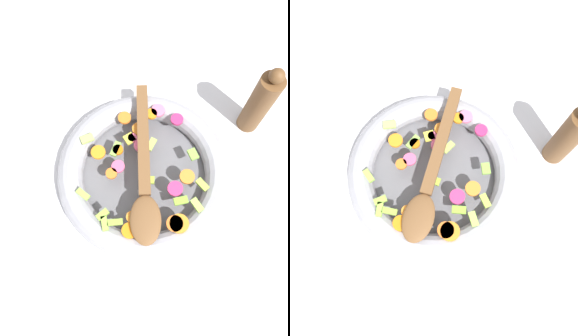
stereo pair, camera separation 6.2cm
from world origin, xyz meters
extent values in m
plane|color=silver|center=(0.00, 0.00, 0.00)|extent=(4.00, 4.00, 0.00)
cylinder|color=slate|center=(0.00, 0.00, 0.01)|extent=(0.29, 0.29, 0.01)
torus|color=#9E9EA5|center=(0.00, 0.00, 0.03)|extent=(0.34, 0.34, 0.05)
cylinder|color=orange|center=(-0.12, -0.02, 0.05)|extent=(0.05, 0.05, 0.01)
cylinder|color=orange|center=(0.01, 0.06, 0.05)|extent=(0.02, 0.02, 0.01)
cylinder|color=orange|center=(-0.08, 0.05, 0.05)|extent=(0.03, 0.03, 0.01)
cylinder|color=orange|center=(0.08, -0.02, 0.05)|extent=(0.03, 0.03, 0.01)
cylinder|color=orange|center=(-0.05, -0.07, 0.05)|extent=(0.03, 0.03, 0.01)
cylinder|color=orange|center=(0.11, 0.00, 0.05)|extent=(0.04, 0.04, 0.01)
cylinder|color=orange|center=(0.05, 0.03, 0.05)|extent=(0.02, 0.02, 0.01)
cylinder|color=orange|center=(-0.10, 0.07, 0.05)|extent=(0.04, 0.04, 0.01)
cylinder|color=orange|center=(-0.12, -0.01, 0.05)|extent=(0.04, 0.04, 0.01)
cylinder|color=orange|center=(0.10, -0.05, 0.05)|extent=(0.03, 0.03, 0.01)
cylinder|color=orange|center=(0.06, 0.07, 0.05)|extent=(0.03, 0.03, 0.01)
cube|color=#95CC46|center=(-0.08, 0.10, 0.05)|extent=(0.03, 0.01, 0.01)
cube|color=#83BD45|center=(-0.01, -0.10, 0.05)|extent=(0.02, 0.02, 0.01)
cube|color=#A6DD51|center=(-0.10, -0.07, 0.05)|extent=(0.03, 0.02, 0.01)
cube|color=#86B649|center=(0.05, 0.04, 0.05)|extent=(0.03, 0.03, 0.01)
cube|color=#81B933|center=(-0.08, -0.04, 0.05)|extent=(0.02, 0.03, 0.01)
cube|color=#8FC241|center=(-0.06, 0.10, 0.05)|extent=(0.02, 0.03, 0.01)
cube|color=#88AB3B|center=(-0.08, 0.08, 0.05)|extent=(0.02, 0.03, 0.01)
cube|color=#94B836|center=(-0.03, 0.00, 0.05)|extent=(0.02, 0.02, 0.01)
cube|color=#94C74A|center=(-0.01, 0.12, 0.05)|extent=(0.03, 0.02, 0.01)
cube|color=#ACCE57|center=(0.04, -0.03, 0.05)|extent=(0.03, 0.03, 0.01)
cube|color=#B4D861|center=(0.09, 0.08, 0.05)|extent=(0.02, 0.03, 0.01)
cube|color=#A7D345|center=(-0.07, -0.09, 0.05)|extent=(0.03, 0.02, 0.01)
cylinder|color=#D5326C|center=(-0.06, -0.04, 0.05)|extent=(0.03, 0.03, 0.01)
cylinder|color=#DE577C|center=(0.07, 0.00, 0.05)|extent=(0.02, 0.02, 0.01)
cylinder|color=#C52B67|center=(0.07, -0.10, 0.05)|extent=(0.04, 0.04, 0.01)
cylinder|color=#E05580|center=(0.02, 0.05, 0.05)|extent=(0.03, 0.03, 0.01)
cylinder|color=#E5567E|center=(0.04, -0.01, 0.05)|extent=(0.03, 0.03, 0.01)
cylinder|color=pink|center=(0.10, -0.07, 0.05)|extent=(0.04, 0.04, 0.01)
cube|color=yellow|center=(0.07, 0.01, 0.05)|extent=(0.02, 0.02, 0.01)
cube|color=brown|center=(0.05, -0.02, 0.06)|extent=(0.22, 0.09, 0.01)
ellipsoid|color=brown|center=(-0.10, 0.03, 0.06)|extent=(0.10, 0.08, 0.01)
cylinder|color=brown|center=(0.04, -0.25, 0.08)|extent=(0.05, 0.05, 0.16)
sphere|color=brown|center=(0.04, -0.25, 0.17)|extent=(0.03, 0.03, 0.03)
camera|label=1|loc=(-0.19, 0.07, 0.64)|focal=35.00mm
camera|label=2|loc=(-0.21, 0.01, 0.64)|focal=35.00mm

